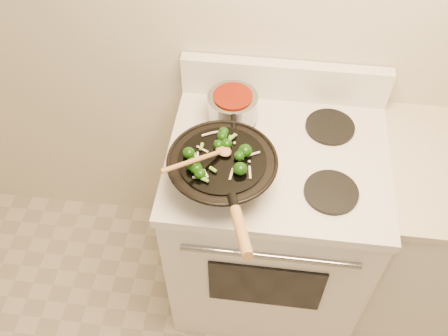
# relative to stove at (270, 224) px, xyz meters

# --- Properties ---
(stove) EXTENTS (0.78, 0.67, 1.08)m
(stove) POSITION_rel_stove_xyz_m (0.00, 0.00, 0.00)
(stove) COLOR white
(stove) RESTS_ON ground
(wok) EXTENTS (0.36, 0.58, 0.22)m
(wok) POSITION_rel_stove_xyz_m (-0.18, -0.16, 0.52)
(wok) COLOR black
(wok) RESTS_ON stove
(stirfry) EXTENTS (0.24, 0.23, 0.04)m
(stirfry) POSITION_rel_stove_xyz_m (-0.19, -0.15, 0.59)
(stirfry) COLOR #0F3408
(stirfry) RESTS_ON wok
(wooden_spoon) EXTENTS (0.20, 0.21, 0.09)m
(wooden_spoon) POSITION_rel_stove_xyz_m (-0.23, -0.17, 0.60)
(wooden_spoon) COLOR #AB7843
(wooden_spoon) RESTS_ON wok
(saucepan) EXTENTS (0.18, 0.29, 0.11)m
(saucepan) POSITION_rel_stove_xyz_m (-0.18, 0.15, 0.52)
(saucepan) COLOR #92949A
(saucepan) RESTS_ON stove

